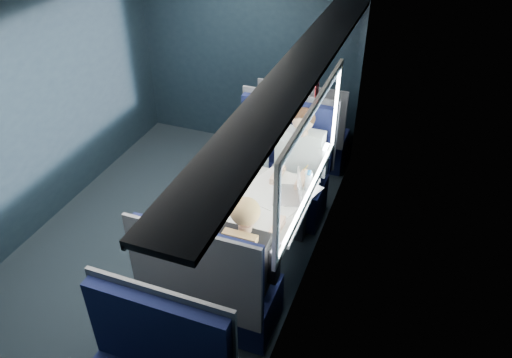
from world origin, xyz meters
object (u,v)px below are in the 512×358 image
at_px(laptop, 293,191).
at_px(cup, 309,177).
at_px(seat_bay_far, 212,290).
at_px(seat_bay_near, 278,174).
at_px(seat_row_front, 304,135).
at_px(man, 299,165).
at_px(table, 270,208).
at_px(woman, 248,256).
at_px(bottle_small, 308,182).

height_order(laptop, cup, laptop).
bearing_deg(seat_bay_far, seat_bay_near, 90.64).
bearing_deg(laptop, cup, 78.06).
bearing_deg(seat_row_front, cup, -73.05).
bearing_deg(man, seat_bay_near, 147.54).
xyz_separation_m(seat_row_front, laptop, (0.36, -1.67, 0.40)).
relative_size(man, laptop, 3.42).
bearing_deg(seat_row_front, seat_bay_far, -90.00).
height_order(table, man, man).
bearing_deg(seat_row_front, woman, -84.30).
bearing_deg(woman, laptop, 82.83).
height_order(seat_bay_far, man, man).
bearing_deg(cup, bottle_small, -75.82).
xyz_separation_m(seat_bay_far, cup, (0.42, 1.30, 0.37)).
distance_m(table, cup, 0.50).
height_order(table, seat_bay_far, seat_bay_far).
height_order(table, cup, cup).
height_order(woman, laptop, woman).
bearing_deg(bottle_small, table, -134.26).
height_order(bottle_small, cup, bottle_small).
height_order(man, laptop, man).
relative_size(bottle_small, cup, 2.25).
relative_size(table, bottle_small, 4.59).
bearing_deg(seat_bay_near, table, -76.93).
xyz_separation_m(seat_bay_far, woman, (0.25, 0.17, 0.31)).
height_order(seat_bay_near, cup, seat_bay_near).
relative_size(table, seat_bay_near, 0.79).
height_order(seat_row_front, bottle_small, seat_row_front).
xyz_separation_m(man, bottle_small, (0.20, -0.42, 0.12)).
distance_m(seat_row_front, woman, 2.54).
bearing_deg(table, seat_bay_far, -101.78).
bearing_deg(seat_row_front, laptop, -77.99).
bearing_deg(cup, seat_row_front, 106.95).
relative_size(seat_bay_far, woman, 0.95).
bearing_deg(seat_bay_near, laptop, -63.24).
bearing_deg(table, cup, 61.00).
distance_m(man, woman, 1.41).
bearing_deg(seat_row_front, seat_bay_near, -91.21).
relative_size(seat_bay_near, seat_row_front, 1.09).
bearing_deg(laptop, woman, -97.17).
distance_m(seat_bay_near, laptop, 0.92).
distance_m(laptop, bottle_small, 0.18).
bearing_deg(seat_bay_near, cup, -45.52).
bearing_deg(cup, man, 121.51).
relative_size(seat_bay_far, man, 0.95).
bearing_deg(cup, seat_bay_near, 134.48).
height_order(seat_row_front, cup, seat_row_front).
distance_m(seat_bay_near, seat_bay_far, 1.75).
xyz_separation_m(seat_row_front, man, (0.25, -1.10, 0.31)).
xyz_separation_m(table, man, (0.07, 0.70, 0.06)).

